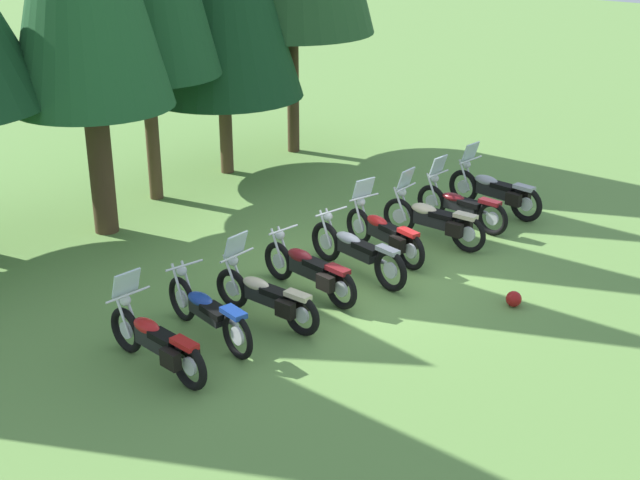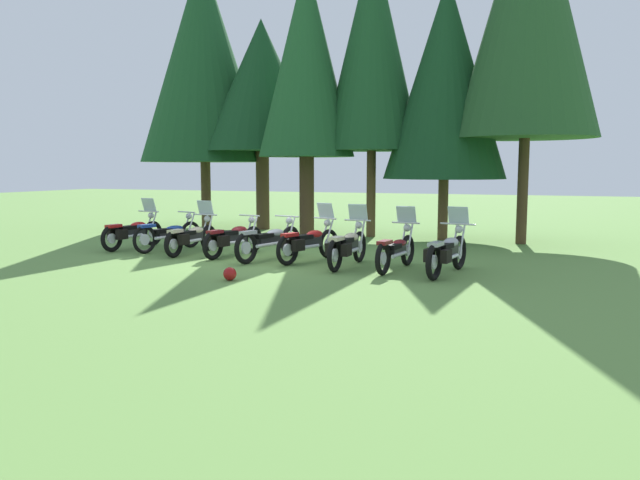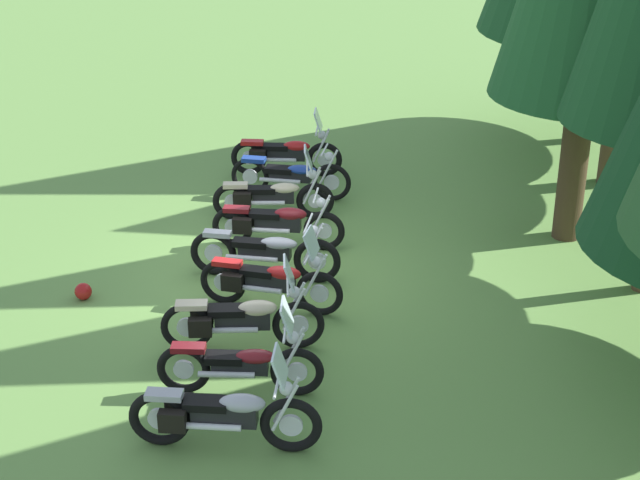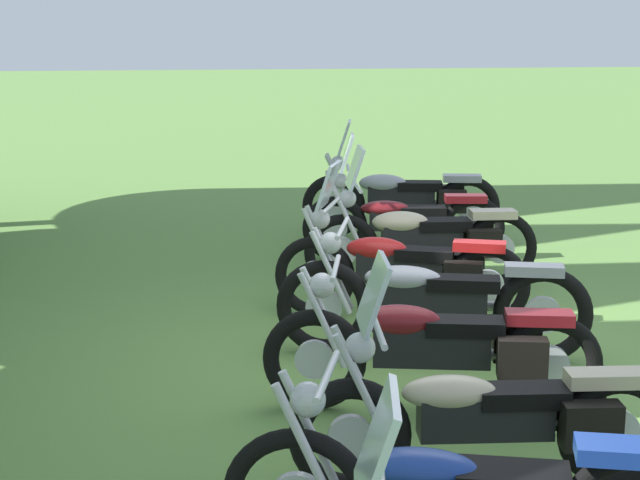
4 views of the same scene
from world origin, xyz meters
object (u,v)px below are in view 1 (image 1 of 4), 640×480
at_px(motorcycle_3, 310,270).
at_px(dropped_helmet, 514,299).
at_px(motorcycle_5, 385,233).
at_px(motorcycle_2, 267,296).
at_px(motorcycle_7, 460,205).
at_px(motorcycle_4, 356,251).
at_px(motorcycle_1, 208,311).
at_px(motorcycle_0, 157,341).
at_px(motorcycle_8, 495,190).
at_px(motorcycle_6, 434,219).

bearing_deg(motorcycle_3, dropped_helmet, -141.31).
bearing_deg(motorcycle_3, motorcycle_5, -83.99).
xyz_separation_m(motorcycle_2, motorcycle_7, (5.53, -0.60, 0.00)).
bearing_deg(motorcycle_3, motorcycle_4, -89.21).
bearing_deg(motorcycle_7, motorcycle_1, 88.38).
xyz_separation_m(motorcycle_0, motorcycle_8, (8.75, -1.18, 0.02)).
distance_m(motorcycle_4, motorcycle_5, 0.99).
relative_size(motorcycle_0, motorcycle_1, 0.98).
bearing_deg(motorcycle_0, motorcycle_3, -87.17).
xyz_separation_m(motorcycle_3, motorcycle_6, (3.22, -0.62, 0.03)).
bearing_deg(motorcycle_4, motorcycle_6, -87.06).
relative_size(motorcycle_1, motorcycle_5, 1.05).
height_order(motorcycle_0, motorcycle_4, motorcycle_0).
bearing_deg(motorcycle_8, motorcycle_3, 90.60).
distance_m(motorcycle_0, motorcycle_1, 1.14).
bearing_deg(motorcycle_4, motorcycle_1, 93.93).
height_order(motorcycle_1, motorcycle_3, motorcycle_1).
distance_m(motorcycle_2, motorcycle_7, 5.57).
xyz_separation_m(motorcycle_2, motorcycle_8, (6.66, -0.84, 0.03)).
xyz_separation_m(motorcycle_1, motorcycle_8, (7.61, -1.23, 0.03)).
bearing_deg(motorcycle_3, motorcycle_8, -87.76).
height_order(motorcycle_1, motorcycle_7, motorcycle_7).
bearing_deg(motorcycle_2, motorcycle_7, -92.39).
bearing_deg(motorcycle_0, motorcycle_2, -90.89).
xyz_separation_m(motorcycle_6, dropped_helmet, (-1.65, -2.40, -0.35)).
height_order(motorcycle_3, motorcycle_8, motorcycle_8).
height_order(motorcycle_4, motorcycle_8, motorcycle_8).
height_order(motorcycle_5, dropped_helmet, motorcycle_5).
bearing_deg(motorcycle_4, motorcycle_7, -83.21).
relative_size(motorcycle_1, motorcycle_4, 0.94).
xyz_separation_m(motorcycle_5, motorcycle_8, (3.36, -0.67, 0.01)).
relative_size(motorcycle_4, motorcycle_6, 1.05).
xyz_separation_m(motorcycle_1, motorcycle_6, (5.37, -1.00, 0.03)).
xyz_separation_m(motorcycle_6, motorcycle_7, (1.11, 0.00, -0.04)).
xyz_separation_m(motorcycle_0, motorcycle_7, (7.62, -0.94, -0.01)).
bearing_deg(motorcycle_4, dropped_helmet, -156.67).
bearing_deg(motorcycle_8, motorcycle_1, 90.29).
xyz_separation_m(motorcycle_0, motorcycle_5, (5.39, -0.51, 0.01)).
bearing_deg(motorcycle_1, motorcycle_4, -84.64).
bearing_deg(motorcycle_7, motorcycle_6, 97.24).
bearing_deg(motorcycle_7, motorcycle_5, 86.28).
xyz_separation_m(motorcycle_3, dropped_helmet, (1.58, -3.02, -0.32)).
xyz_separation_m(motorcycle_3, motorcycle_5, (2.11, -0.19, 0.02)).
relative_size(motorcycle_0, motorcycle_2, 1.01).
height_order(motorcycle_6, dropped_helmet, motorcycle_6).
xyz_separation_m(motorcycle_7, dropped_helmet, (-2.76, -2.40, -0.32)).
bearing_deg(motorcycle_0, motorcycle_1, -78.79).
height_order(motorcycle_0, motorcycle_8, motorcycle_8).
height_order(motorcycle_1, motorcycle_8, motorcycle_8).
bearing_deg(motorcycle_7, motorcycle_8, -94.96).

